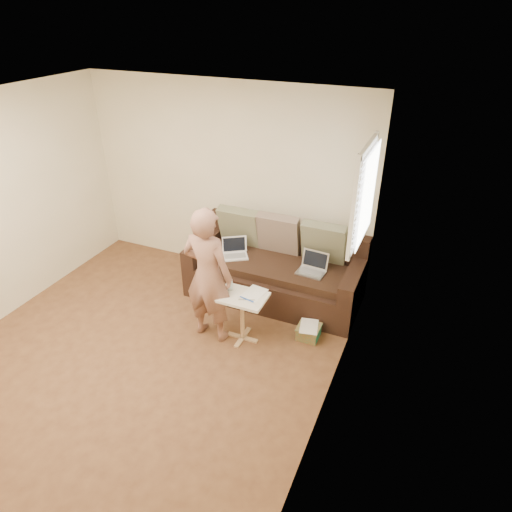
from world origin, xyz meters
name	(u,v)px	position (x,y,z in m)	size (l,w,h in m)	color
floor	(137,363)	(0.00, 0.00, 0.00)	(4.50, 4.50, 0.00)	#50301D
ceiling	(94,118)	(0.00, 0.00, 2.60)	(4.50, 4.50, 0.00)	white
wall_back	(226,181)	(0.00, 2.25, 1.30)	(4.00, 4.00, 0.00)	beige
wall_right	(326,310)	(2.00, 0.00, 1.30)	(4.50, 4.50, 0.00)	beige
window_blinds	(365,195)	(1.95, 1.50, 1.70)	(0.12, 0.88, 1.08)	white
sofa	(275,268)	(0.90, 1.77, 0.42)	(2.20, 0.95, 0.85)	black
pillow_left	(240,227)	(0.30, 2.01, 0.79)	(0.55, 0.14, 0.55)	#676E51
pillow_mid	(279,234)	(0.85, 2.02, 0.79)	(0.55, 0.14, 0.55)	#735A52
pillow_right	(324,243)	(1.45, 2.02, 0.79)	(0.55, 0.14, 0.55)	#676E51
laptop_silver	(311,273)	(1.40, 1.70, 0.52)	(0.33, 0.24, 0.22)	#B7BABC
laptop_white	(235,257)	(0.38, 1.69, 0.52)	(0.32, 0.23, 0.23)	white
person	(208,275)	(0.51, 0.76, 0.81)	(0.59, 0.40, 1.61)	#87514A
side_table	(242,318)	(0.88, 0.83, 0.30)	(0.54, 0.38, 0.60)	silver
drinking_glass	(230,285)	(0.70, 0.90, 0.66)	(0.07, 0.07, 0.12)	silver
scissors	(247,299)	(0.96, 0.78, 0.60)	(0.18, 0.10, 0.02)	silver
paper_on_table	(254,294)	(0.98, 0.92, 0.60)	(0.21, 0.30, 0.00)	white
striped_box	(309,332)	(1.57, 1.15, 0.08)	(0.26, 0.26, 0.16)	#C25C1D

